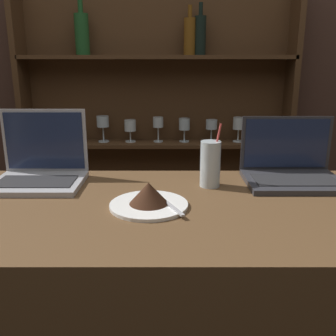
{
  "coord_description": "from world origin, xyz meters",
  "views": [
    {
      "loc": [
        0.05,
        -0.67,
        1.48
      ],
      "look_at": [
        0.05,
        0.38,
        1.17
      ],
      "focal_mm": 40.0,
      "sensor_mm": 36.0,
      "label": 1
    }
  ],
  "objects_px": {
    "laptop_far": "(293,169)",
    "cake_plate": "(149,198)",
    "laptop_near": "(42,167)",
    "water_glass": "(212,164)"
  },
  "relations": [
    {
      "from": "laptop_far",
      "to": "cake_plate",
      "type": "relative_size",
      "value": 1.44
    },
    {
      "from": "laptop_far",
      "to": "cake_plate",
      "type": "bearing_deg",
      "value": -153.57
    },
    {
      "from": "laptop_near",
      "to": "laptop_far",
      "type": "height_order",
      "value": "laptop_near"
    },
    {
      "from": "laptop_near",
      "to": "laptop_far",
      "type": "relative_size",
      "value": 0.92
    },
    {
      "from": "water_glass",
      "to": "laptop_near",
      "type": "bearing_deg",
      "value": 176.01
    },
    {
      "from": "laptop_near",
      "to": "water_glass",
      "type": "relative_size",
      "value": 1.41
    },
    {
      "from": "cake_plate",
      "to": "water_glass",
      "type": "bearing_deg",
      "value": 43.11
    },
    {
      "from": "cake_plate",
      "to": "water_glass",
      "type": "height_order",
      "value": "water_glass"
    },
    {
      "from": "laptop_near",
      "to": "cake_plate",
      "type": "bearing_deg",
      "value": -30.64
    },
    {
      "from": "laptop_near",
      "to": "cake_plate",
      "type": "height_order",
      "value": "laptop_near"
    }
  ]
}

